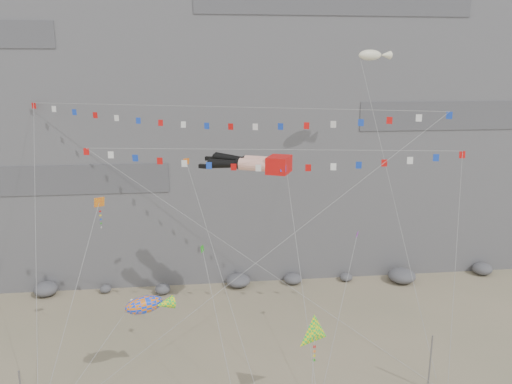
% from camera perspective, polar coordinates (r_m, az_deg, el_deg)
% --- Properties ---
extents(ground, '(120.00, 120.00, 0.00)m').
position_cam_1_polar(ground, '(40.25, 0.06, -20.80)').
color(ground, gray).
rests_on(ground, ground).
extents(cliff, '(80.00, 28.00, 50.00)m').
position_cam_1_polar(cliff, '(64.97, -3.34, 15.78)').
color(cliff, slate).
rests_on(cliff, ground).
extents(talus_boulders, '(60.00, 3.00, 1.20)m').
position_cam_1_polar(talus_boulders, '(54.75, -2.04, -10.12)').
color(talus_boulders, '#58585D').
rests_on(talus_boulders, ground).
extents(anchor_pole_right, '(0.12, 0.12, 4.38)m').
position_cam_1_polar(anchor_pole_right, '(40.26, 19.28, -17.94)').
color(anchor_pole_right, gray).
rests_on(anchor_pole_right, ground).
extents(legs_kite, '(7.73, 17.43, 20.59)m').
position_cam_1_polar(legs_kite, '(41.02, -0.19, 3.30)').
color(legs_kite, red).
rests_on(legs_kite, ground).
extents(flag_banner_upper, '(34.68, 21.55, 27.46)m').
position_cam_1_polar(flag_banner_upper, '(43.50, -4.35, 9.66)').
color(flag_banner_upper, red).
rests_on(flag_banner_upper, ground).
extents(flag_banner_lower, '(28.99, 10.97, 22.15)m').
position_cam_1_polar(flag_banner_lower, '(39.00, 1.74, 4.84)').
color(flag_banner_lower, red).
rests_on(flag_banner_lower, ground).
extents(harlequin_kite, '(4.20, 9.86, 16.29)m').
position_cam_1_polar(harlequin_kite, '(39.01, -17.51, -1.24)').
color(harlequin_kite, red).
rests_on(harlequin_kite, ground).
extents(fish_windsock, '(8.72, 5.77, 10.50)m').
position_cam_1_polar(fish_windsock, '(36.60, -12.68, -12.48)').
color(fish_windsock, orange).
rests_on(fish_windsock, ground).
extents(delta_kite, '(2.54, 3.83, 7.77)m').
position_cam_1_polar(delta_kite, '(34.05, 6.75, -15.77)').
color(delta_kite, '#FEEC0C').
rests_on(delta_kite, ground).
extents(blimp_windsock, '(3.85, 14.55, 27.60)m').
position_cam_1_polar(blimp_windsock, '(47.40, 12.93, 14.90)').
color(blimp_windsock, white).
rests_on(blimp_windsock, ground).
extents(small_kite_a, '(5.82, 15.53, 21.87)m').
position_cam_1_polar(small_kite_a, '(42.57, -7.86, 3.05)').
color(small_kite_a, orange).
rests_on(small_kite_a, ground).
extents(small_kite_b, '(5.54, 8.76, 13.94)m').
position_cam_1_polar(small_kite_b, '(40.18, 11.40, -5.22)').
color(small_kite_b, purple).
rests_on(small_kite_b, ground).
extents(small_kite_c, '(2.83, 9.07, 13.48)m').
position_cam_1_polar(small_kite_c, '(36.39, -6.07, -6.87)').
color(small_kite_c, '#219A17').
rests_on(small_kite_c, ground).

